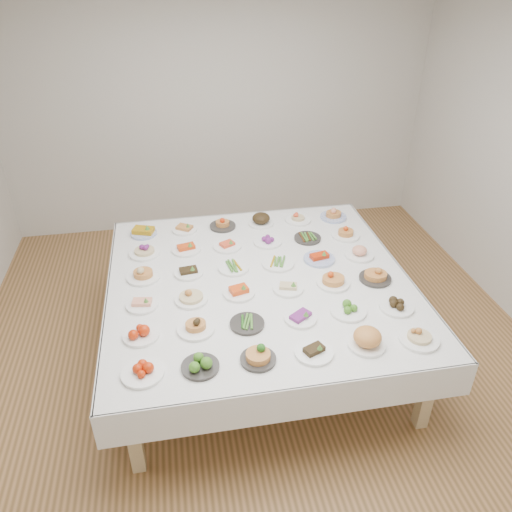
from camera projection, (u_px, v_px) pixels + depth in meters
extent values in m
plane|color=#A27043|center=(257.00, 347.00, 4.46)|extent=(5.00, 5.00, 0.00)
cube|color=beige|center=(218.00, 114.00, 5.83)|extent=(5.00, 0.02, 2.80)
cube|color=white|center=(259.00, 282.00, 4.07)|extent=(2.42, 2.42, 0.06)
cube|color=white|center=(238.00, 226.00, 5.14)|extent=(2.44, 0.02, 0.28)
cube|color=white|center=(295.00, 404.00, 3.11)|extent=(2.44, 0.02, 0.28)
cube|color=white|center=(396.00, 278.00, 4.31)|extent=(0.02, 2.44, 0.28)
cube|color=white|center=(109.00, 309.00, 3.94)|extent=(0.02, 2.44, 0.28)
cube|color=#CEB684|center=(133.00, 434.00, 3.25)|extent=(0.09, 0.09, 0.69)
cube|color=#CEB684|center=(427.00, 391.00, 3.56)|extent=(0.09, 0.09, 0.69)
cube|color=#CEB684|center=(139.00, 266.00, 4.97)|extent=(0.09, 0.09, 0.69)
cube|color=#CEB684|center=(336.00, 247.00, 5.28)|extent=(0.09, 0.09, 0.69)
cylinder|color=white|center=(143.00, 373.00, 3.14)|extent=(0.27, 0.27, 0.02)
cylinder|color=#2D2B28|center=(200.00, 367.00, 3.18)|extent=(0.24, 0.24, 0.02)
cylinder|color=#2D2B28|center=(258.00, 360.00, 3.24)|extent=(0.23, 0.23, 0.02)
cylinder|color=white|center=(314.00, 353.00, 3.30)|extent=(0.25, 0.25, 0.02)
cylinder|color=white|center=(366.00, 345.00, 3.36)|extent=(0.25, 0.25, 0.02)
cylinder|color=white|center=(419.00, 340.00, 3.41)|extent=(0.27, 0.27, 0.02)
cylinder|color=white|center=(141.00, 335.00, 3.45)|extent=(0.25, 0.25, 0.02)
cylinder|color=white|center=(196.00, 329.00, 3.50)|extent=(0.26, 0.26, 0.02)
cylinder|color=#2D2B28|center=(247.00, 324.00, 3.55)|extent=(0.24, 0.24, 0.02)
cylinder|color=white|center=(300.00, 319.00, 3.60)|extent=(0.23, 0.23, 0.02)
cylinder|color=white|center=(348.00, 312.00, 3.67)|extent=(0.26, 0.26, 0.02)
cylinder|color=white|center=(396.00, 307.00, 3.72)|extent=(0.25, 0.25, 0.02)
cylinder|color=white|center=(142.00, 305.00, 3.74)|extent=(0.24, 0.24, 0.02)
cylinder|color=white|center=(191.00, 300.00, 3.80)|extent=(0.25, 0.25, 0.02)
cylinder|color=white|center=(239.00, 293.00, 3.87)|extent=(0.24, 0.24, 0.02)
cylinder|color=white|center=(288.00, 289.00, 3.92)|extent=(0.24, 0.24, 0.02)
cylinder|color=white|center=(333.00, 283.00, 3.99)|extent=(0.26, 0.26, 0.02)
cylinder|color=#2D2B28|center=(375.00, 279.00, 4.04)|extent=(0.26, 0.26, 0.02)
cylinder|color=white|center=(144.00, 277.00, 4.06)|extent=(0.27, 0.27, 0.02)
cylinder|color=white|center=(189.00, 273.00, 4.11)|extent=(0.24, 0.24, 0.02)
cylinder|color=white|center=(234.00, 268.00, 4.18)|extent=(0.25, 0.25, 0.02)
cylinder|color=white|center=(278.00, 264.00, 4.24)|extent=(0.27, 0.27, 0.02)
cylinder|color=#4C66B2|center=(319.00, 259.00, 4.30)|extent=(0.27, 0.27, 0.02)
cylinder|color=white|center=(359.00, 255.00, 4.35)|extent=(0.25, 0.25, 0.02)
cylinder|color=white|center=(145.00, 253.00, 4.38)|extent=(0.27, 0.27, 0.02)
cylinder|color=white|center=(186.00, 250.00, 4.43)|extent=(0.25, 0.25, 0.02)
cylinder|color=white|center=(227.00, 247.00, 4.48)|extent=(0.25, 0.25, 0.02)
cylinder|color=white|center=(268.00, 242.00, 4.55)|extent=(0.25, 0.25, 0.02)
cylinder|color=#2D2B28|center=(307.00, 239.00, 4.61)|extent=(0.24, 0.24, 0.02)
cylinder|color=white|center=(345.00, 236.00, 4.65)|extent=(0.26, 0.26, 0.02)
cylinder|color=#4C66B2|center=(144.00, 234.00, 4.69)|extent=(0.24, 0.24, 0.02)
cylinder|color=white|center=(185.00, 230.00, 4.75)|extent=(0.23, 0.23, 0.02)
cylinder|color=#2D2B28|center=(223.00, 226.00, 4.81)|extent=(0.25, 0.25, 0.02)
cylinder|color=white|center=(261.00, 224.00, 4.86)|extent=(0.24, 0.24, 0.02)
cylinder|color=white|center=(298.00, 220.00, 4.92)|extent=(0.25, 0.25, 0.02)
cylinder|color=#4C66B2|center=(333.00, 217.00, 4.97)|extent=(0.26, 0.26, 0.02)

